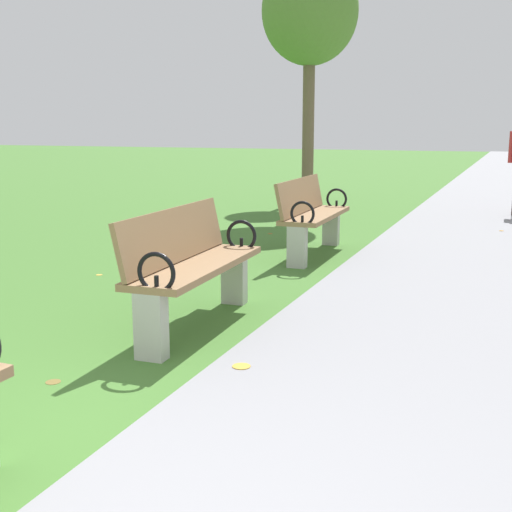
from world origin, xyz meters
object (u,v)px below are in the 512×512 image
at_px(tree_2, 311,0).
at_px(tree_1, 310,14).
at_px(park_bench_3, 312,214).
at_px(park_bench_2, 191,264).

bearing_deg(tree_2, tree_1, -73.19).
bearing_deg(tree_1, park_bench_3, -71.82).
bearing_deg(park_bench_2, park_bench_3, 90.00).
height_order(tree_1, tree_2, tree_2).
height_order(park_bench_2, tree_2, tree_2).
bearing_deg(tree_2, park_bench_2, -78.23).
bearing_deg(tree_1, tree_2, 106.81).
height_order(park_bench_3, tree_2, tree_2).
xyz_separation_m(park_bench_3, tree_1, (-1.11, 3.37, 2.79)).
bearing_deg(park_bench_2, tree_1, 99.76).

